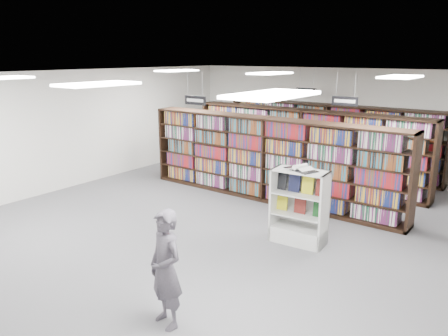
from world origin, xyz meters
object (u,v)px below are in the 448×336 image
Objects in this scene: bookshelf_row_near at (268,159)px; open_book at (301,168)px; endcap_display at (299,218)px; shopper at (166,269)px.

bookshelf_row_near reaches higher than open_book.
bookshelf_row_near is 4.76× the size of endcap_display.
bookshelf_row_near is 2.68m from open_book.
endcap_display is 1.02m from open_book.
open_book is 3.59m from shopper.
bookshelf_row_near is 5.67m from shopper.
bookshelf_row_near is at bearing 121.90° from shopper.
open_book is (-0.01, -0.02, 1.02)m from endcap_display.
shopper is at bearing -71.12° from open_book.
open_book is at bearing -45.68° from bookshelf_row_near.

